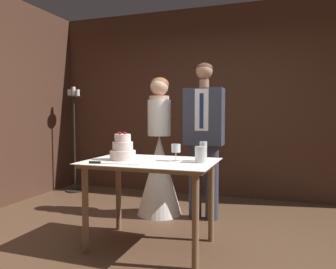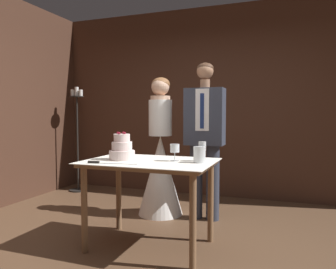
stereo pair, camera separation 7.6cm
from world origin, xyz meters
name	(u,v)px [view 1 (the left image)]	position (x,y,z in m)	size (l,w,h in m)	color
ground_plane	(161,256)	(0.00, 0.00, 0.00)	(40.00, 40.00, 0.00)	brown
wall_back	(213,102)	(0.00, 2.31, 1.40)	(5.21, 0.12, 2.81)	#472B1E
cake_table	(151,172)	(-0.15, 0.17, 0.69)	(1.17, 0.80, 0.80)	brown
tiered_cake	(123,149)	(-0.43, 0.14, 0.90)	(0.24, 0.24, 0.26)	beige
cake_knife	(104,163)	(-0.47, -0.13, 0.81)	(0.43, 0.10, 0.02)	silver
wine_glass_near	(176,149)	(0.07, 0.22, 0.91)	(0.08, 0.08, 0.16)	silver
wine_glass_middle	(203,147)	(0.30, 0.31, 0.92)	(0.07, 0.07, 0.18)	silver
hurricane_candle	(201,155)	(0.30, 0.20, 0.87)	(0.11, 0.11, 0.14)	silver
bride	(159,164)	(-0.43, 1.13, 0.62)	(0.54, 0.54, 1.67)	white
groom	(204,133)	(0.12, 1.12, 1.00)	(0.44, 0.25, 1.81)	#333847
candle_stand	(74,140)	(-2.12, 1.82, 0.82)	(0.28, 0.28, 1.65)	black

